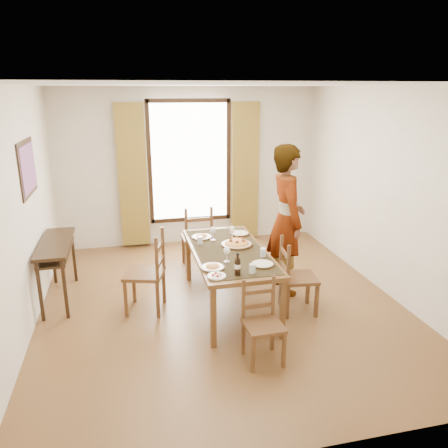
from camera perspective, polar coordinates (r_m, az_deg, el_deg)
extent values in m
plane|color=#4E2718|center=(5.75, -0.37, -10.28)|extent=(5.00, 5.00, 0.00)
cube|color=silver|center=(7.67, -4.54, 7.39)|extent=(4.50, 0.10, 2.70)
cube|color=silver|center=(3.01, 10.22, -8.79)|extent=(4.50, 0.10, 2.70)
cube|color=silver|center=(5.26, -25.05, 1.22)|extent=(0.10, 5.00, 2.70)
cube|color=silver|center=(6.14, 20.59, 3.87)|extent=(0.10, 5.00, 2.70)
cube|color=white|center=(5.09, -0.43, 17.97)|extent=(4.50, 5.00, 0.04)
cube|color=white|center=(7.62, -4.52, 8.10)|extent=(1.30, 0.04, 2.00)
cube|color=olive|center=(7.52, -11.86, 6.10)|extent=(0.48, 0.10, 2.40)
cube|color=olive|center=(7.80, 2.77, 6.85)|extent=(0.48, 0.10, 2.40)
cube|color=black|center=(5.75, -24.30, 6.67)|extent=(0.02, 0.86, 0.66)
cube|color=#C0243B|center=(5.75, -24.20, 6.68)|extent=(0.01, 0.76, 0.56)
cube|color=#322110|center=(5.95, -21.20, -2.35)|extent=(0.38, 1.20, 0.04)
cube|color=#322110|center=(5.99, -21.08, -3.43)|extent=(0.34, 1.10, 0.03)
cube|color=#322110|center=(5.61, -22.89, -8.13)|extent=(0.04, 0.04, 0.76)
cube|color=#322110|center=(6.62, -21.43, -4.12)|extent=(0.04, 0.04, 0.76)
cube|color=#322110|center=(5.57, -20.04, -8.00)|extent=(0.04, 0.04, 0.76)
cube|color=#322110|center=(6.58, -19.01, -3.99)|extent=(0.04, 0.04, 0.76)
cube|color=brown|center=(5.40, 0.69, -3.72)|extent=(0.89, 1.87, 0.05)
cube|color=black|center=(5.39, 0.69, -3.44)|extent=(0.82, 1.72, 0.01)
cube|color=brown|center=(4.71, -1.41, -12.11)|extent=(0.06, 0.06, 0.70)
cube|color=brown|center=(6.27, -4.67, -4.40)|extent=(0.06, 0.06, 0.70)
cube|color=brown|center=(4.90, 7.62, -11.01)|extent=(0.06, 0.06, 0.70)
cube|color=brown|center=(6.41, 2.17, -3.83)|extent=(0.06, 0.06, 0.70)
cube|color=#53311B|center=(5.47, -10.37, -6.40)|extent=(0.56, 0.56, 0.04)
cube|color=#53311B|center=(5.79, -11.69, -7.76)|extent=(0.04, 0.04, 0.49)
cube|color=#53311B|center=(5.71, -7.87, -7.94)|extent=(0.04, 0.04, 0.49)
cube|color=#53311B|center=(5.45, -12.72, -9.47)|extent=(0.04, 0.04, 0.49)
cube|color=#53311B|center=(5.36, -8.65, -9.70)|extent=(0.04, 0.04, 0.49)
cube|color=#53311B|center=(5.51, -7.98, -3.10)|extent=(0.04, 0.04, 0.54)
cube|color=#53311B|center=(5.15, -8.79, -4.60)|extent=(0.04, 0.04, 0.54)
cube|color=#53311B|center=(5.37, -8.32, -4.90)|extent=(0.14, 0.38, 0.05)
cube|color=#53311B|center=(5.30, -8.41, -2.95)|extent=(0.14, 0.38, 0.05)
cube|color=#53311B|center=(6.70, -3.56, -1.79)|extent=(0.44, 0.44, 0.04)
cube|color=#53311B|center=(6.99, -2.25, -3.01)|extent=(0.04, 0.04, 0.47)
cube|color=#53311B|center=(6.64, -1.63, -4.12)|extent=(0.04, 0.04, 0.47)
cube|color=#53311B|center=(6.93, -5.33, -3.25)|extent=(0.04, 0.04, 0.47)
cube|color=#53311B|center=(6.58, -4.87, -4.38)|extent=(0.04, 0.04, 0.47)
cube|color=#53311B|center=(6.47, -1.65, -0.03)|extent=(0.04, 0.04, 0.53)
cube|color=#53311B|center=(6.41, -4.97, -0.25)|extent=(0.04, 0.04, 0.53)
cube|color=#53311B|center=(6.46, -3.28, -1.03)|extent=(0.38, 0.03, 0.05)
cube|color=#53311B|center=(6.41, -3.31, 0.58)|extent=(0.38, 0.03, 0.05)
cube|color=#53311B|center=(4.48, 5.19, -13.07)|extent=(0.39, 0.39, 0.04)
cube|color=#53311B|center=(4.41, 3.82, -16.62)|extent=(0.04, 0.04, 0.40)
cube|color=#53311B|center=(4.67, 2.53, -14.53)|extent=(0.04, 0.04, 0.40)
cube|color=#53311B|center=(4.51, 7.82, -15.92)|extent=(0.04, 0.04, 0.40)
cube|color=#53311B|center=(4.76, 6.31, -13.93)|extent=(0.04, 0.04, 0.40)
cube|color=#53311B|center=(4.47, 2.56, -9.87)|extent=(0.03, 0.03, 0.44)
cube|color=#53311B|center=(4.57, 6.44, -9.34)|extent=(0.03, 0.03, 0.44)
cube|color=#53311B|center=(4.55, 4.50, -10.60)|extent=(0.32, 0.03, 0.04)
cube|color=#53311B|center=(4.48, 4.55, -8.80)|extent=(0.32, 0.03, 0.04)
cube|color=#53311B|center=(5.45, 9.76, -6.95)|extent=(0.46, 0.46, 0.04)
cube|color=#53311B|center=(5.44, 11.99, -9.74)|extent=(0.04, 0.04, 0.45)
cube|color=#53311B|center=(5.34, 8.29, -10.04)|extent=(0.04, 0.04, 0.45)
cube|color=#53311B|center=(5.74, 10.90, -8.15)|extent=(0.04, 0.04, 0.45)
cube|color=#53311B|center=(5.65, 7.39, -8.40)|extent=(0.04, 0.04, 0.45)
cube|color=#53311B|center=(5.14, 8.41, -5.37)|extent=(0.04, 0.04, 0.50)
cube|color=#53311B|center=(5.46, 7.48, -3.94)|extent=(0.04, 0.04, 0.50)
cube|color=#53311B|center=(5.34, 7.88, -5.62)|extent=(0.07, 0.36, 0.05)
cube|color=#53311B|center=(5.27, 7.96, -3.83)|extent=(0.07, 0.36, 0.05)
imported|color=gray|center=(5.81, 8.19, 0.51)|extent=(0.79, 0.58, 2.00)
cylinder|color=silver|center=(5.19, 5.12, -3.71)|extent=(0.07, 0.07, 0.10)
cylinder|color=silver|center=(5.58, -3.16, -2.13)|extent=(0.07, 0.07, 0.10)
cylinder|color=silver|center=(4.73, 3.72, -5.82)|extent=(0.07, 0.07, 0.10)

